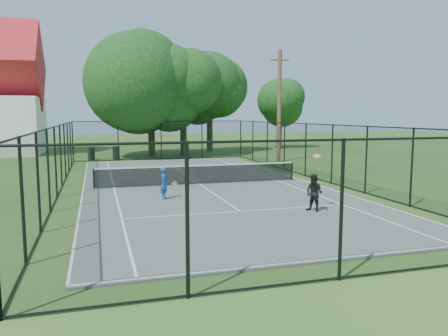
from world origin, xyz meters
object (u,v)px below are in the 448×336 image
object	(u,v)px
player_black	(314,193)
utility_pole	(279,106)
tennis_net	(199,174)
trash_bin_right	(116,153)
trash_bin_left	(91,154)
player_blue	(164,183)

from	to	relation	value
player_black	utility_pole	bearing A→B (deg)	70.78
tennis_net	utility_pole	bearing A→B (deg)	47.91
trash_bin_right	utility_pole	bearing A→B (deg)	-23.29
utility_pole	trash_bin_right	bearing A→B (deg)	156.71
tennis_net	trash_bin_right	distance (m)	14.36
tennis_net	utility_pole	xyz separation A→B (m)	(8.13, 9.00, 3.55)
trash_bin_right	player_black	xyz separation A→B (m)	(5.88, -21.12, 0.21)
tennis_net	trash_bin_left	xyz separation A→B (m)	(-5.24, 14.15, -0.08)
trash_bin_left	trash_bin_right	distance (m)	1.86
trash_bin_left	utility_pole	xyz separation A→B (m)	(13.37, -5.15, 3.63)
player_blue	trash_bin_right	bearing A→B (deg)	93.84
utility_pole	player_blue	world-z (taller)	utility_pole
trash_bin_right	player_black	world-z (taller)	player_black
trash_bin_left	trash_bin_right	world-z (taller)	trash_bin_right
tennis_net	trash_bin_left	world-z (taller)	tennis_net
utility_pole	player_blue	bearing A→B (deg)	-130.02
tennis_net	trash_bin_left	bearing A→B (deg)	110.32
tennis_net	trash_bin_right	size ratio (longest dim) A/B	9.78
tennis_net	utility_pole	distance (m)	12.64
tennis_net	player_blue	size ratio (longest dim) A/B	7.73
trash_bin_right	player_blue	xyz separation A→B (m)	(1.16, -17.29, 0.19)
trash_bin_right	utility_pole	xyz separation A→B (m)	(11.52, -4.96, 3.61)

